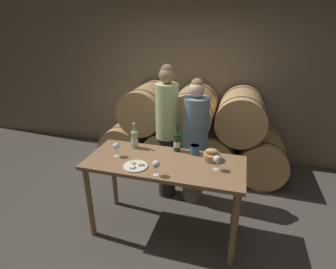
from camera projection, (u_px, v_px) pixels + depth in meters
name	position (u px, v px, depth m)	size (l,w,h in m)	color
ground_plane	(165.00, 229.00, 3.13)	(10.00, 10.00, 0.00)	#4C473F
stone_wall_back	(201.00, 66.00, 4.44)	(10.00, 0.12, 3.20)	#7F705B
barrel_stack	(192.00, 132.00, 4.28)	(2.96, 0.97, 1.36)	tan
tasting_table	(164.00, 172.00, 2.81)	(1.67, 0.71, 0.93)	olive
person_left	(167.00, 132.00, 3.42)	(0.29, 0.29, 1.83)	#232326
person_right	(194.00, 143.00, 3.36)	(0.34, 0.34, 1.68)	#756651
wine_bottle_red	(177.00, 142.00, 2.95)	(0.08, 0.08, 0.31)	#193819
wine_bottle_white	(135.00, 139.00, 3.03)	(0.08, 0.08, 0.30)	#ADBC7F
blue_crock	(195.00, 149.00, 2.90)	(0.11, 0.11, 0.10)	#335693
bread_basket	(212.00, 155.00, 2.78)	(0.18, 0.18, 0.13)	#A87F4C
cheese_plate	(135.00, 166.00, 2.66)	(0.25, 0.25, 0.04)	white
wine_glass_far_left	(116.00, 147.00, 2.83)	(0.08, 0.08, 0.16)	white
wine_glass_left	(156.00, 165.00, 2.47)	(0.08, 0.08, 0.16)	white
wine_glass_center	(217.00, 159.00, 2.56)	(0.08, 0.08, 0.16)	white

